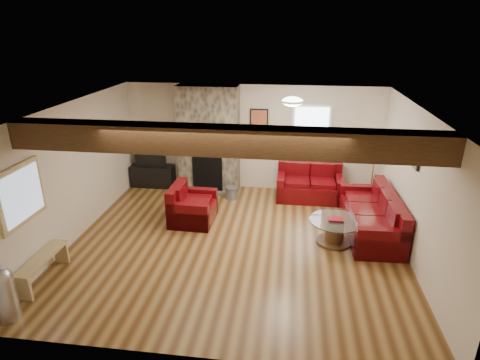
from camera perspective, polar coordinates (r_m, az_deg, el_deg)
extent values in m
plane|color=#553416|center=(7.48, -0.51, -8.97)|extent=(8.00, 8.00, 0.00)
plane|color=silver|center=(6.58, -0.59, 10.17)|extent=(8.00, 8.00, 0.00)
plane|color=beige|center=(9.53, 1.79, 5.96)|extent=(8.00, 0.00, 8.00)
plane|color=beige|center=(4.53, -5.56, -12.69)|extent=(8.00, 0.00, 8.00)
plane|color=beige|center=(7.91, -22.61, 1.03)|extent=(0.00, 7.50, 7.50)
plane|color=beige|center=(7.18, 23.89, -1.16)|extent=(0.00, 7.50, 7.50)
cube|color=#321E0F|center=(5.42, -2.45, 5.65)|extent=(6.00, 0.36, 0.38)
cube|color=#39332C|center=(9.44, -4.45, 5.76)|extent=(1.40, 0.50, 2.50)
cube|color=black|center=(9.46, -4.62, 0.68)|extent=(0.70, 0.06, 0.90)
cube|color=#39332C|center=(9.56, -4.61, -1.72)|extent=(1.00, 0.25, 0.08)
cylinder|color=#432815|center=(7.69, 13.18, -8.50)|extent=(0.63, 0.63, 0.04)
cylinder|color=#432815|center=(7.60, 13.30, -7.26)|extent=(0.34, 0.34, 0.42)
cylinder|color=silver|center=(7.49, 13.45, -5.63)|extent=(0.95, 0.95, 0.02)
cube|color=maroon|center=(7.48, 13.47, -5.45)|extent=(0.26, 0.19, 0.03)
cube|color=black|center=(10.16, -12.29, 0.62)|extent=(1.05, 0.42, 0.53)
imported|color=black|center=(10.00, -12.50, 3.23)|extent=(0.78, 0.10, 0.45)
cylinder|color=tan|center=(9.43, 17.85, -3.25)|extent=(0.28, 0.28, 0.03)
cylinder|color=tan|center=(9.19, 18.32, 0.58)|extent=(0.03, 0.03, 1.38)
cone|color=#FBE8BE|center=(8.97, 18.84, 4.81)|extent=(0.39, 0.39, 0.28)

